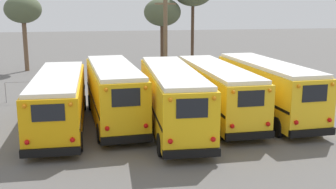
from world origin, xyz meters
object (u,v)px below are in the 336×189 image
(utility_pole, at_px, (165,37))
(school_bus_2, at_px, (172,97))
(school_bus_3, at_px, (216,90))
(bare_tree_2, at_px, (23,10))
(bare_tree_0, at_px, (162,13))
(school_bus_4, at_px, (267,88))
(school_bus_0, at_px, (59,100))
(school_bus_1, at_px, (114,92))

(utility_pole, bearing_deg, school_bus_2, -99.04)
(school_bus_3, distance_m, bare_tree_2, 24.91)
(school_bus_3, xyz_separation_m, bare_tree_0, (0.26, 19.55, 3.96))
(school_bus_3, distance_m, utility_pole, 12.52)
(school_bus_2, height_order, school_bus_3, school_bus_2)
(school_bus_4, distance_m, bare_tree_2, 26.90)
(school_bus_0, xyz_separation_m, school_bus_4, (11.95, 0.11, 0.17))
(school_bus_1, height_order, school_bus_3, school_bus_1)
(school_bus_2, distance_m, utility_pole, 14.30)
(bare_tree_0, relative_size, bare_tree_2, 0.97)
(school_bus_3, relative_size, school_bus_4, 1.05)
(school_bus_1, distance_m, bare_tree_0, 20.81)
(utility_pole, bearing_deg, school_bus_3, -86.44)
(school_bus_1, xyz_separation_m, school_bus_2, (2.99, -1.74, -0.00))
(school_bus_1, distance_m, school_bus_4, 8.98)
(school_bus_0, xyz_separation_m, bare_tree_0, (9.23, 20.02, 4.05))
(bare_tree_0, bearing_deg, school_bus_4, -82.20)
(school_bus_2, height_order, bare_tree_0, bare_tree_0)
(school_bus_4, bearing_deg, school_bus_2, -167.72)
(school_bus_1, relative_size, school_bus_3, 0.90)
(school_bus_4, bearing_deg, utility_pole, 106.50)
(school_bus_2, xyz_separation_m, bare_tree_2, (-10.40, 22.23, 4.17))
(bare_tree_0, xyz_separation_m, bare_tree_2, (-13.65, 1.02, 0.30))
(utility_pole, distance_m, bare_tree_0, 7.53)
(school_bus_4, distance_m, bare_tree_0, 20.47)
(school_bus_2, distance_m, bare_tree_0, 21.81)
(school_bus_1, bearing_deg, school_bus_2, -30.19)
(school_bus_0, distance_m, utility_pole, 15.35)
(school_bus_0, distance_m, school_bus_3, 8.98)
(bare_tree_0, bearing_deg, school_bus_0, -114.74)
(bare_tree_0, bearing_deg, bare_tree_2, 175.73)
(school_bus_0, bearing_deg, school_bus_2, -11.28)
(school_bus_0, relative_size, bare_tree_2, 1.41)
(school_bus_2, bearing_deg, school_bus_1, 149.81)
(school_bus_4, bearing_deg, school_bus_3, 173.07)
(utility_pole, bearing_deg, bare_tree_2, 146.83)
(bare_tree_2, bearing_deg, school_bus_2, -64.92)
(school_bus_0, bearing_deg, school_bus_3, 3.01)
(school_bus_0, relative_size, utility_pole, 1.39)
(school_bus_0, xyz_separation_m, utility_pole, (8.20, 12.79, 2.24))
(school_bus_2, height_order, school_bus_4, school_bus_4)
(school_bus_1, height_order, school_bus_4, school_bus_1)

